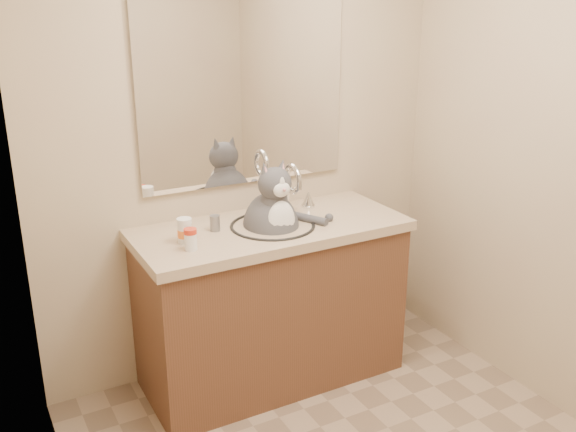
% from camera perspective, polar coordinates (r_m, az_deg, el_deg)
% --- Properties ---
extents(room, '(2.22, 2.52, 2.42)m').
position_cam_1_polar(room, '(2.25, 9.63, 0.19)').
color(room, gray).
rests_on(room, ground).
extents(vanity, '(1.34, 0.59, 1.12)m').
position_cam_1_polar(vanity, '(3.30, -1.48, -7.44)').
color(vanity, brown).
rests_on(vanity, ground).
extents(mirror, '(1.10, 0.02, 0.90)m').
position_cam_1_polar(mirror, '(3.22, -3.87, 10.75)').
color(mirror, white).
rests_on(mirror, room).
extents(shower_curtain, '(0.02, 1.30, 1.93)m').
position_cam_1_polar(shower_curtain, '(2.00, -17.48, -8.33)').
color(shower_curtain, beige).
rests_on(shower_curtain, ground).
extents(cat, '(0.39, 0.31, 0.54)m').
position_cam_1_polar(cat, '(3.12, -1.38, -0.62)').
color(cat, '#48484D').
rests_on(cat, vanity).
extents(pill_bottle_redcap, '(0.06, 0.06, 0.10)m').
position_cam_1_polar(pill_bottle_redcap, '(2.85, -8.65, -2.05)').
color(pill_bottle_redcap, white).
rests_on(pill_bottle_redcap, vanity).
extents(pill_bottle_orange, '(0.07, 0.07, 0.12)m').
position_cam_1_polar(pill_bottle_orange, '(2.93, -9.17, -1.33)').
color(pill_bottle_orange, white).
rests_on(pill_bottle_orange, vanity).
extents(grey_canister, '(0.06, 0.06, 0.08)m').
position_cam_1_polar(grey_canister, '(3.07, -6.51, -0.63)').
color(grey_canister, slate).
rests_on(grey_canister, vanity).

